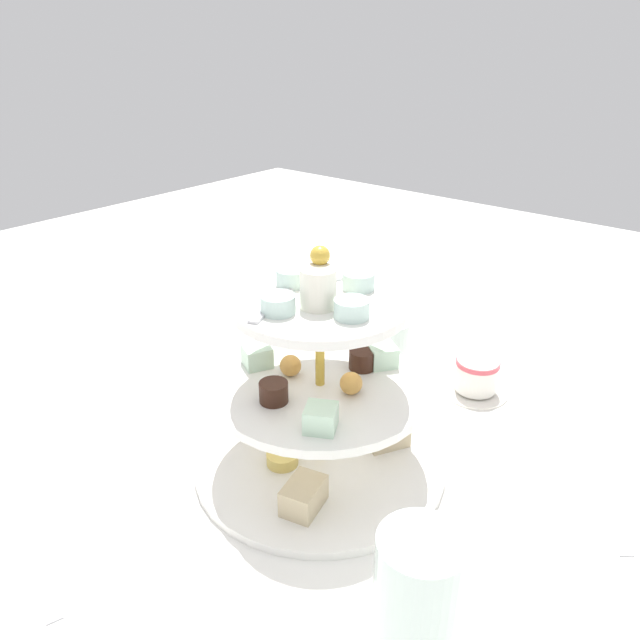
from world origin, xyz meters
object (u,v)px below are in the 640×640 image
tiered_serving_stand (320,402)px  butter_knife_left (38,554)px  teacup_with_saucer (476,377)px  water_glass_tall_right (417,603)px  water_glass_short_left (387,344)px  butter_knife_right (595,494)px

tiered_serving_stand → butter_knife_left: bearing=-23.6°
teacup_with_saucer → water_glass_tall_right: bearing=20.1°
tiered_serving_stand → water_glass_short_left: tiered_serving_stand is taller
tiered_serving_stand → water_glass_tall_right: (0.14, 0.21, -0.02)m
teacup_with_saucer → butter_knife_left: teacup_with_saucer is taller
teacup_with_saucer → butter_knife_left: size_ratio=0.53×
water_glass_tall_right → teacup_with_saucer: 0.42m
water_glass_short_left → butter_knife_left: (0.52, -0.05, -0.03)m
water_glass_short_left → teacup_with_saucer: 0.14m
water_glass_tall_right → butter_knife_left: 0.36m
water_glass_tall_right → water_glass_short_left: 0.47m
teacup_with_saucer → water_glass_short_left: bearing=-83.9°
water_glass_short_left → butter_knife_right: size_ratio=0.42×
butter_knife_right → water_glass_tall_right: bearing=132.9°
water_glass_tall_right → butter_knife_right: 0.30m
tiered_serving_stand → water_glass_short_left: bearing=-163.5°
water_glass_short_left → butter_knife_left: size_ratio=0.42×
water_glass_short_left → teacup_with_saucer: (-0.01, 0.14, -0.01)m
tiered_serving_stand → teacup_with_saucer: (-0.26, 0.07, -0.06)m
butter_knife_right → tiered_serving_stand: bearing=82.9°
tiered_serving_stand → butter_knife_left: tiered_serving_stand is taller
tiered_serving_stand → butter_knife_left: 0.31m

